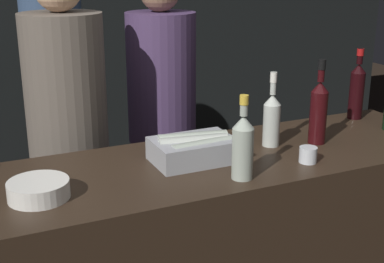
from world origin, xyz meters
The scene contains 11 objects.
wall_back_chalkboard centered at (0.00, 2.80, 1.40)m, with size 6.40×0.06×2.80m.
ice_bin_with_bottles centered at (0.00, 0.35, 1.02)m, with size 0.33×0.22×0.11m.
bowl_white centered at (-0.62, 0.24, 1.00)m, with size 0.21×0.21×0.06m.
candle_votive centered at (0.41, 0.14, 1.00)m, with size 0.07×0.07×0.06m.
red_wine_bottle_tall centered at (1.00, 0.55, 1.11)m, with size 0.07×0.07×0.35m.
rose_wine_bottle centered at (0.09, 0.11, 1.09)m, with size 0.08×0.08×0.32m.
red_wine_bottle_black_foil centered at (0.59, 0.32, 1.12)m, with size 0.08×0.08×0.37m.
white_wine_bottle centered at (0.38, 0.38, 1.09)m, with size 0.07×0.07×0.32m.
person_in_hoodie centered at (-0.26, 1.81, 0.99)m, with size 0.36×0.36×1.77m.
person_blond_tee centered at (0.21, 1.20, 0.93)m, with size 0.38×0.38×1.68m.
person_grey_polo centered at (-0.37, 0.96, 0.96)m, with size 0.38×0.38×1.72m.
Camera 1 is at (-0.84, -1.47, 1.73)m, focal length 50.00 mm.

